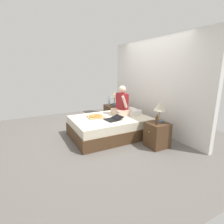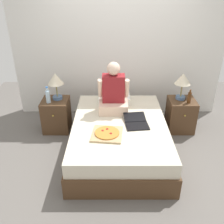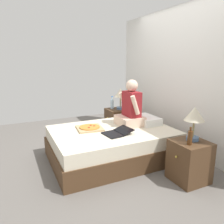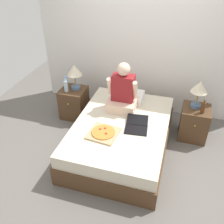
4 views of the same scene
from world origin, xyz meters
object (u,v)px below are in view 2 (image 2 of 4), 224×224
at_px(beer_bottle, 190,97).
at_px(pizza_box, 107,134).
at_px(water_bottle, 48,96).
at_px(laptop, 137,123).
at_px(bed, 120,137).
at_px(person_seated, 114,94).
at_px(lamp_on_right_nightstand, 183,81).
at_px(nightstand_left, 57,115).
at_px(lamp_on_left_nightstand, 56,81).
at_px(nightstand_right, 181,115).

distance_m(beer_bottle, pizza_box, 1.57).
xyz_separation_m(water_bottle, laptop, (1.38, -0.59, -0.15)).
bearing_deg(bed, person_seated, 102.91).
xyz_separation_m(bed, lamp_on_right_nightstand, (1.04, 0.68, 0.64)).
bearing_deg(laptop, person_seated, 126.81).
bearing_deg(beer_bottle, water_bottle, 179.75).
distance_m(nightstand_left, lamp_on_right_nightstand, 2.19).
distance_m(lamp_on_left_nightstand, nightstand_right, 2.18).
height_order(lamp_on_right_nightstand, person_seated, person_seated).
bearing_deg(beer_bottle, nightstand_right, 125.01).
bearing_deg(water_bottle, nightstand_left, 48.35).
relative_size(water_bottle, lamp_on_right_nightstand, 0.61).
distance_m(lamp_on_right_nightstand, person_seated, 1.17).
distance_m(lamp_on_left_nightstand, pizza_box, 1.37).
xyz_separation_m(nightstand_right, pizza_box, (-1.25, -0.95, 0.24)).
relative_size(nightstand_right, laptop, 1.25).
relative_size(lamp_on_right_nightstand, person_seated, 0.58).
relative_size(water_bottle, person_seated, 0.35).
distance_m(bed, beer_bottle, 1.32).
height_order(water_bottle, beer_bottle, water_bottle).
height_order(nightstand_right, laptop, laptop).
xyz_separation_m(bed, nightstand_right, (1.07, 0.63, 0.03)).
bearing_deg(lamp_on_right_nightstand, laptop, -137.72).
bearing_deg(lamp_on_left_nightstand, laptop, -29.92).
bearing_deg(water_bottle, bed, -25.27).
bearing_deg(lamp_on_left_nightstand, beer_bottle, -3.96).
height_order(nightstand_left, laptop, laptop).
bearing_deg(lamp_on_right_nightstand, pizza_box, -140.43).
height_order(water_bottle, laptop, water_bottle).
relative_size(nightstand_right, pizza_box, 1.27).
bearing_deg(water_bottle, laptop, -23.01).
bearing_deg(laptop, nightstand_right, 39.22).
relative_size(beer_bottle, laptop, 0.51).
distance_m(laptop, pizza_box, 0.50).
distance_m(nightstand_left, laptop, 1.49).
bearing_deg(pizza_box, bed, 61.16).
relative_size(nightstand_left, laptop, 1.25).
xyz_separation_m(bed, nightstand_left, (-1.07, 0.63, 0.03)).
xyz_separation_m(nightstand_left, pizza_box, (0.89, -0.95, 0.24)).
height_order(nightstand_left, lamp_on_left_nightstand, lamp_on_left_nightstand).
bearing_deg(nightstand_left, lamp_on_right_nightstand, 1.36).
bearing_deg(nightstand_right, lamp_on_right_nightstand, 120.93).
relative_size(lamp_on_right_nightstand, pizza_box, 1.02).
bearing_deg(nightstand_left, lamp_on_left_nightstand, 51.37).
bearing_deg(nightstand_right, beer_bottle, -54.99).
distance_m(lamp_on_left_nightstand, beer_bottle, 2.18).
relative_size(water_bottle, nightstand_right, 0.49).
bearing_deg(lamp_on_right_nightstand, beer_bottle, -56.31).
distance_m(person_seated, pizza_box, 0.77).
bearing_deg(water_bottle, lamp_on_left_nightstand, 49.40).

